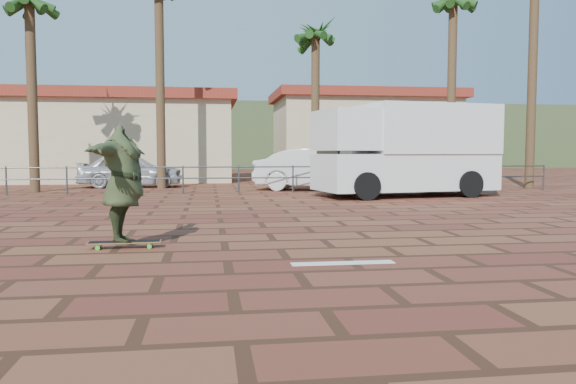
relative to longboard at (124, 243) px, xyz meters
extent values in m
plane|color=brown|center=(2.38, -0.42, -0.09)|extent=(120.00, 120.00, 0.00)
cube|color=white|center=(3.08, -1.62, -0.09)|extent=(1.40, 0.22, 0.01)
cylinder|color=#47494F|center=(-5.62, 11.58, 0.41)|extent=(0.06, 0.06, 1.00)
cylinder|color=#47494F|center=(-3.62, 11.58, 0.41)|extent=(0.06, 0.06, 1.00)
cylinder|color=#47494F|center=(-1.62, 11.58, 0.41)|extent=(0.06, 0.06, 1.00)
cylinder|color=#47494F|center=(0.38, 11.58, 0.41)|extent=(0.06, 0.06, 1.00)
cylinder|color=#47494F|center=(2.38, 11.58, 0.41)|extent=(0.06, 0.06, 1.00)
cylinder|color=#47494F|center=(4.38, 11.58, 0.41)|extent=(0.06, 0.06, 1.00)
cylinder|color=#47494F|center=(6.38, 11.58, 0.41)|extent=(0.06, 0.06, 1.00)
cylinder|color=#47494F|center=(8.38, 11.58, 0.41)|extent=(0.06, 0.06, 1.00)
cylinder|color=#47494F|center=(10.38, 11.58, 0.41)|extent=(0.06, 0.06, 1.00)
cylinder|color=#47494F|center=(12.38, 11.58, 0.41)|extent=(0.06, 0.06, 1.00)
cylinder|color=#47494F|center=(14.38, 11.58, 0.41)|extent=(0.06, 0.06, 1.00)
cylinder|color=#47494F|center=(2.38, 11.58, 0.86)|extent=(24.00, 0.05, 0.05)
cylinder|color=#47494F|center=(2.38, 11.58, 0.46)|extent=(24.00, 0.05, 0.05)
cylinder|color=brown|center=(-5.12, 13.08, 3.41)|extent=(0.36, 0.36, 7.00)
cylinder|color=brown|center=(-0.62, 14.58, 4.01)|extent=(0.36, 0.36, 8.20)
cylinder|color=brown|center=(5.88, 15.08, 3.16)|extent=(0.36, 0.36, 6.50)
sphere|color=#26521B|center=(5.88, 15.08, 6.46)|extent=(2.40, 2.40, 2.40)
cylinder|color=brown|center=(11.38, 13.58, 3.81)|extent=(0.36, 0.36, 7.80)
cylinder|color=brown|center=(14.38, 12.58, 4.31)|extent=(0.36, 0.36, 8.80)
cube|color=beige|center=(-3.62, 21.58, 1.91)|extent=(12.00, 7.00, 4.00)
cube|color=maroon|center=(-3.62, 21.58, 4.16)|extent=(12.60, 7.60, 0.50)
cube|color=beige|center=(10.38, 23.58, 2.16)|extent=(10.00, 6.00, 4.50)
cube|color=maroon|center=(10.38, 23.58, 4.66)|extent=(10.60, 6.60, 0.50)
cube|color=#384C28|center=(2.38, 49.58, 2.91)|extent=(70.00, 18.00, 6.00)
cube|color=#384C28|center=(-19.62, 55.58, 3.91)|extent=(35.00, 14.00, 8.00)
cube|color=olive|center=(0.00, 0.00, 0.01)|extent=(1.12, 0.29, 0.02)
cube|color=black|center=(0.00, 0.00, 0.02)|extent=(1.08, 0.27, 0.00)
cube|color=silver|center=(-0.38, -0.02, -0.02)|extent=(0.07, 0.18, 0.03)
cube|color=silver|center=(0.38, 0.02, -0.02)|extent=(0.07, 0.18, 0.03)
cylinder|color=green|center=(-0.38, -0.13, -0.05)|extent=(0.07, 0.03, 0.07)
cylinder|color=green|center=(-0.39, 0.09, -0.05)|extent=(0.07, 0.03, 0.07)
cylinder|color=green|center=(0.39, -0.09, -0.05)|extent=(0.07, 0.03, 0.07)
cylinder|color=green|center=(0.38, 0.13, -0.05)|extent=(0.07, 0.03, 0.07)
imported|color=#323E21|center=(0.00, 0.00, 0.92)|extent=(1.00, 2.28, 1.80)
cube|color=silver|center=(7.87, 9.36, 0.73)|extent=(6.25, 3.37, 1.21)
cube|color=silver|center=(8.63, 9.49, 2.16)|extent=(4.75, 3.22, 1.65)
cube|color=silver|center=(5.81, 9.02, 2.11)|extent=(2.13, 2.67, 1.32)
cube|color=black|center=(5.11, 8.90, 1.61)|extent=(0.37, 1.85, 0.71)
cylinder|color=black|center=(6.11, 7.90, 0.35)|extent=(0.92, 0.45, 0.88)
cylinder|color=black|center=(5.73, 10.17, 0.35)|extent=(0.92, 0.45, 0.88)
cylinder|color=black|center=(9.80, 8.52, 0.35)|extent=(0.92, 0.45, 0.88)
cylinder|color=black|center=(9.41, 10.79, 0.35)|extent=(0.92, 0.45, 0.88)
imported|color=#B1B3B8|center=(-1.98, 15.58, 0.64)|extent=(4.32, 1.77, 1.47)
imported|color=silver|center=(5.54, 12.58, 0.73)|extent=(5.24, 3.27, 1.63)
cylinder|color=gray|center=(10.31, 11.58, 0.93)|extent=(0.06, 0.06, 2.04)
cube|color=#193FB2|center=(10.31, 11.58, 1.76)|extent=(0.40, 0.19, 0.42)
camera|label=1|loc=(1.31, -8.88, 1.40)|focal=35.00mm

